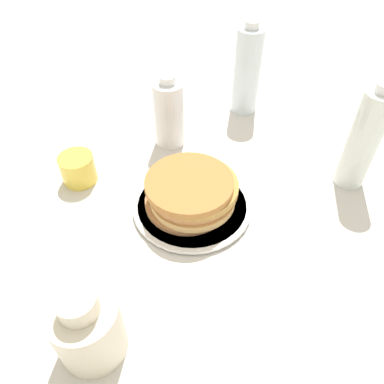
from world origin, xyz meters
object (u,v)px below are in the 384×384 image
at_px(cream_jug, 88,327).
at_px(water_bottle_near, 169,114).
at_px(water_bottle_mid, 247,71).
at_px(pancake_stack, 192,192).
at_px(plate, 192,205).
at_px(water_bottle_far, 364,141).
at_px(juice_glass, 78,169).

distance_m(cream_jug, water_bottle_near, 0.52).
bearing_deg(water_bottle_mid, pancake_stack, 169.09).
bearing_deg(cream_jug, water_bottle_near, -0.52).
height_order(plate, water_bottle_far, water_bottle_far).
xyz_separation_m(plate, pancake_stack, (-0.00, 0.00, 0.04)).
relative_size(juice_glass, water_bottle_far, 0.32).
distance_m(juice_glass, water_bottle_near, 0.25).
bearing_deg(water_bottle_mid, water_bottle_near, 137.25).
distance_m(plate, cream_jug, 0.33).
bearing_deg(water_bottle_mid, juice_glass, 136.21).
height_order(cream_jug, water_bottle_near, water_bottle_near).
distance_m(juice_glass, water_bottle_far, 0.61).
distance_m(water_bottle_near, water_bottle_mid, 0.25).
relative_size(plate, cream_jug, 1.67).
relative_size(cream_jug, water_bottle_near, 0.82).
bearing_deg(plate, pancake_stack, 134.32).
height_order(juice_glass, cream_jug, cream_jug).
relative_size(pancake_stack, water_bottle_mid, 0.77).
xyz_separation_m(plate, water_bottle_far, (0.14, -0.33, 0.11)).
bearing_deg(pancake_stack, plate, -45.68).
bearing_deg(juice_glass, water_bottle_near, -44.86).
xyz_separation_m(plate, water_bottle_near, (0.21, 0.09, 0.08)).
height_order(pancake_stack, water_bottle_mid, water_bottle_mid).
bearing_deg(pancake_stack, juice_glass, 80.91).
bearing_deg(juice_glass, pancake_stack, -99.09).
height_order(cream_jug, water_bottle_far, water_bottle_far).
height_order(plate, cream_jug, cream_jug).
bearing_deg(cream_jug, pancake_stack, -17.33).
bearing_deg(juice_glass, water_bottle_far, -80.47).
relative_size(pancake_stack, water_bottle_near, 1.03).
bearing_deg(water_bottle_far, cream_jug, 136.59).
relative_size(pancake_stack, water_bottle_far, 0.77).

